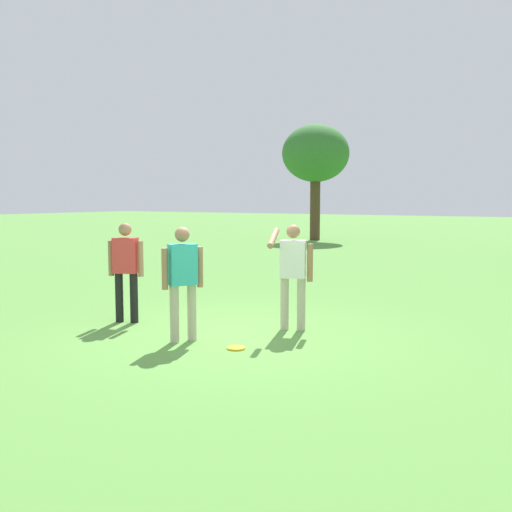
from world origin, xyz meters
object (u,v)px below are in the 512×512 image
person_catcher (293,269)px  person_bystander (183,276)px  frisbee (236,348)px  tree_tall_left (316,155)px  person_thrower (126,266)px

person_catcher → person_bystander: same height
frisbee → tree_tall_left: 21.09m
person_thrower → tree_tall_left: bearing=106.4°
person_thrower → frisbee: (2.47, -0.48, -0.93)m
person_catcher → tree_tall_left: bearing=114.6°
frisbee → tree_tall_left: size_ratio=0.05×
person_catcher → frisbee: (-0.13, -1.39, -0.95)m
person_catcher → frisbee: size_ratio=6.53×
tree_tall_left → frisbee: bearing=-67.4°
person_bystander → tree_tall_left: 20.66m
person_thrower → person_catcher: same height
person_thrower → tree_tall_left: size_ratio=0.29×
frisbee → person_thrower: bearing=169.0°
person_bystander → frisbee: size_ratio=6.53×
person_thrower → person_catcher: bearing=19.3°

